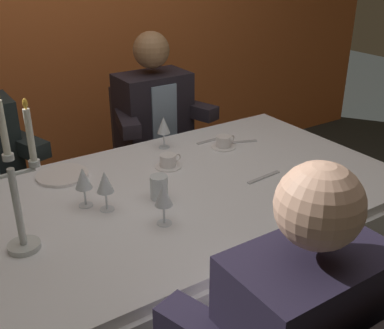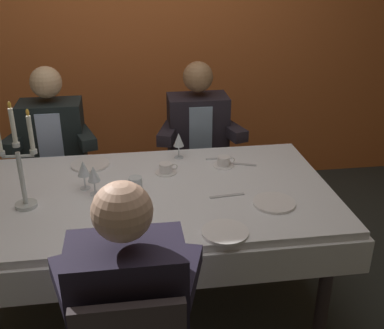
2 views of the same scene
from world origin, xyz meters
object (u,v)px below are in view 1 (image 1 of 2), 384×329
wine_glass_1 (164,196)px  coffee_cup_0 (168,161)px  dinner_plate_0 (62,175)px  water_tumbler_0 (159,187)px  coffee_cup_1 (224,142)px  wine_glass_0 (164,126)px  candelabra (14,190)px  wine_glass_3 (83,180)px  wine_glass_2 (105,183)px  dinner_plate_1 (308,216)px  seated_diner_2 (153,117)px  dinner_plate_2 (319,174)px  dining_table (180,213)px

wine_glass_1 → coffee_cup_0: wine_glass_1 is taller
dinner_plate_0 → water_tumbler_0: 0.49m
coffee_cup_1 → water_tumbler_0: bearing=-152.1°
wine_glass_0 → coffee_cup_1: size_ratio=1.24×
candelabra → dinner_plate_0: candelabra is taller
wine_glass_3 → coffee_cup_1: (0.81, 0.18, -0.09)m
candelabra → wine_glass_2: size_ratio=3.39×
coffee_cup_0 → wine_glass_0: bearing=64.7°
wine_glass_1 → dinner_plate_1: bearing=-29.1°
wine_glass_0 → seated_diner_2: bearing=67.6°
dinner_plate_2 → wine_glass_0: size_ratio=1.34×
candelabra → coffee_cup_1: 1.16m
wine_glass_1 → water_tumbler_0: size_ratio=1.66×
dining_table → seated_diner_2: seated_diner_2 is taller
dinner_plate_0 → wine_glass_1: wine_glass_1 is taller
dinner_plate_0 → dinner_plate_1: same height
dining_table → coffee_cup_1: bearing=31.5°
dining_table → dinner_plate_0: bearing=134.2°
dinner_plate_2 → coffee_cup_0: 0.68m
dinner_plate_2 → wine_glass_3: wine_glass_3 is taller
dinner_plate_0 → wine_glass_0: 0.56m
dining_table → water_tumbler_0: size_ratio=19.61×
water_tumbler_0 → wine_glass_0: bearing=57.7°
dinner_plate_0 → candelabra: bearing=-122.4°
water_tumbler_0 → coffee_cup_1: bearing=27.9°
dinner_plate_0 → wine_glass_1: size_ratio=1.40×
dinner_plate_2 → wine_glass_1: size_ratio=1.34×
coffee_cup_0 → dinner_plate_0: bearing=159.1°
dinner_plate_2 → dinner_plate_0: bearing=147.3°
dining_table → wine_glass_3: bearing=167.9°
dinner_plate_0 → seated_diner_2: 0.89m
wine_glass_1 → coffee_cup_1: size_ratio=1.24×
wine_glass_1 → dining_table: bearing=46.4°
dinner_plate_0 → wine_glass_2: bearing=-82.8°
wine_glass_1 → water_tumbler_0: wine_glass_1 is taller
dining_table → wine_glass_2: wine_glass_2 is taller
candelabra → wine_glass_3: size_ratio=3.39×
water_tumbler_0 → coffee_cup_0: bearing=52.3°
dinner_plate_2 → wine_glass_3: bearing=162.0°
dinner_plate_1 → candelabra: bearing=157.9°
dinner_plate_1 → wine_glass_1: (-0.47, 0.26, 0.11)m
dinner_plate_2 → wine_glass_1: (-0.78, 0.03, 0.11)m
seated_diner_2 → dinner_plate_0: bearing=-145.7°
wine_glass_0 → wine_glass_3: size_ratio=1.00×
candelabra → coffee_cup_1: bearing=17.3°
candelabra → coffee_cup_0: size_ratio=4.21×
dinner_plate_1 → seated_diner_2: (0.08, 1.35, -0.01)m
dining_table → coffee_cup_0: bearing=71.4°
dinner_plate_1 → wine_glass_0: bearing=97.1°
candelabra → dinner_plate_0: size_ratio=2.42×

